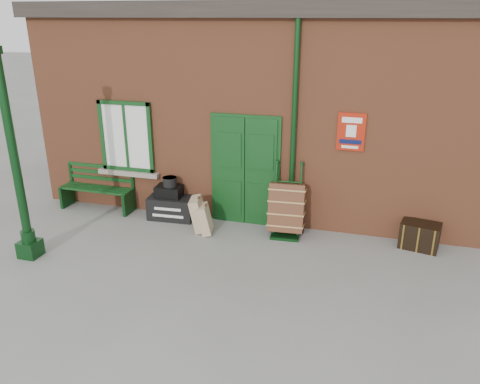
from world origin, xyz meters
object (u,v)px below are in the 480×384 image
(porter_trolley, at_px, (287,208))
(bench, at_px, (98,187))
(houdini_trunk, at_px, (172,207))
(dark_trunk, at_px, (420,235))

(porter_trolley, bearing_deg, bench, 173.71)
(bench, distance_m, porter_trolley, 4.25)
(houdini_trunk, relative_size, dark_trunk, 1.41)
(houdini_trunk, height_order, porter_trolley, porter_trolley)
(bench, xyz_separation_m, dark_trunk, (6.72, -0.08, -0.26))
(houdini_trunk, xyz_separation_m, porter_trolley, (2.46, -0.08, 0.30))
(houdini_trunk, height_order, dark_trunk, dark_trunk)
(porter_trolley, relative_size, dark_trunk, 2.04)
(houdini_trunk, bearing_deg, bench, 173.69)
(bench, bearing_deg, porter_trolley, -1.62)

